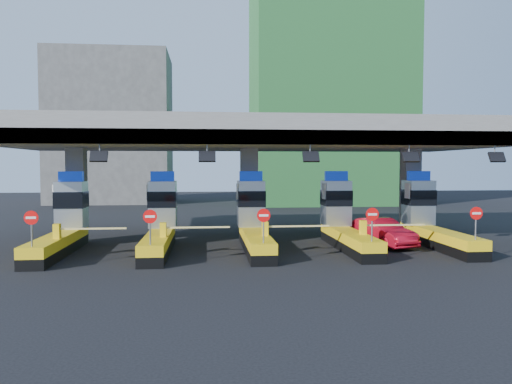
{
  "coord_description": "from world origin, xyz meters",
  "views": [
    {
      "loc": [
        -2.54,
        -26.66,
        4.46
      ],
      "look_at": [
        0.12,
        0.0,
        3.06
      ],
      "focal_mm": 35.0,
      "sensor_mm": 36.0,
      "label": 1
    }
  ],
  "objects": [
    {
      "name": "bg_building_concrete",
      "position": [
        -14.0,
        36.0,
        9.0
      ],
      "size": [
        14.0,
        10.0,
        18.0
      ],
      "primitive_type": "cube",
      "color": "#4C4C49",
      "rests_on": "ground"
    },
    {
      "name": "ground",
      "position": [
        0.0,
        0.0,
        0.0
      ],
      "size": [
        120.0,
        120.0,
        0.0
      ],
      "primitive_type": "plane",
      "color": "black",
      "rests_on": "ground"
    },
    {
      "name": "toll_lane_far_left",
      "position": [
        -10.0,
        0.28,
        1.4
      ],
      "size": [
        4.43,
        8.0,
        4.16
      ],
      "color": "black",
      "rests_on": "ground"
    },
    {
      "name": "toll_lane_far_right",
      "position": [
        10.0,
        0.28,
        1.4
      ],
      "size": [
        4.43,
        8.0,
        4.16
      ],
      "color": "black",
      "rests_on": "ground"
    },
    {
      "name": "toll_lane_left",
      "position": [
        -5.0,
        0.28,
        1.4
      ],
      "size": [
        4.43,
        8.0,
        4.16
      ],
      "color": "black",
      "rests_on": "ground"
    },
    {
      "name": "bg_building_scaffold",
      "position": [
        12.0,
        32.0,
        14.0
      ],
      "size": [
        18.0,
        12.0,
        28.0
      ],
      "primitive_type": "cube",
      "color": "#1E5926",
      "rests_on": "ground"
    },
    {
      "name": "toll_canopy",
      "position": [
        0.0,
        2.87,
        6.13
      ],
      "size": [
        28.0,
        12.09,
        7.0
      ],
      "color": "slate",
      "rests_on": "ground"
    },
    {
      "name": "red_car",
      "position": [
        7.12,
        0.1,
        0.77
      ],
      "size": [
        2.92,
        4.94,
        1.54
      ],
      "primitive_type": "imported",
      "rotation": [
        0.0,
        0.0,
        0.3
      ],
      "color": "#B20D21",
      "rests_on": "ground"
    },
    {
      "name": "toll_lane_center",
      "position": [
        0.0,
        0.28,
        1.4
      ],
      "size": [
        4.43,
        8.0,
        4.16
      ],
      "color": "black",
      "rests_on": "ground"
    },
    {
      "name": "toll_lane_right",
      "position": [
        5.0,
        0.28,
        1.4
      ],
      "size": [
        4.43,
        8.0,
        4.16
      ],
      "color": "black",
      "rests_on": "ground"
    }
  ]
}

